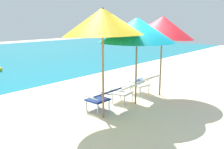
# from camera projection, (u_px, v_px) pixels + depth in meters

# --- Properties ---
(ground_plane) EXTENTS (40.00, 40.00, 0.00)m
(ground_plane) POSITION_uv_depth(u_px,v_px,m) (44.00, 80.00, 9.88)
(ground_plane) COLOR beige
(lounge_chair_left) EXTENTS (0.55, 0.88, 0.68)m
(lounge_chair_left) POSITION_uv_depth(u_px,v_px,m) (102.00, 96.00, 6.38)
(lounge_chair_left) COLOR navy
(lounge_chair_left) RESTS_ON ground_plane
(lounge_chair_center) EXTENTS (0.64, 0.93, 0.68)m
(lounge_chair_center) POSITION_uv_depth(u_px,v_px,m) (127.00, 89.00, 7.03)
(lounge_chair_center) COLOR silver
(lounge_chair_center) RESTS_ON ground_plane
(lounge_chair_right) EXTENTS (0.62, 0.92, 0.68)m
(lounge_chair_right) POSITION_uv_depth(u_px,v_px,m) (144.00, 82.00, 7.89)
(lounge_chair_right) COLOR silver
(lounge_chair_right) RESTS_ON ground_plane
(beach_umbrella_left) EXTENTS (2.12, 2.14, 2.67)m
(beach_umbrella_left) POSITION_uv_depth(u_px,v_px,m) (103.00, 22.00, 5.52)
(beach_umbrella_left) COLOR olive
(beach_umbrella_left) RESTS_ON ground_plane
(beach_umbrella_center) EXTENTS (2.97, 2.97, 2.45)m
(beach_umbrella_center) POSITION_uv_depth(u_px,v_px,m) (137.00, 30.00, 6.59)
(beach_umbrella_center) COLOR olive
(beach_umbrella_center) RESTS_ON ground_plane
(beach_umbrella_right) EXTENTS (2.50, 2.52, 2.54)m
(beach_umbrella_right) POSITION_uv_depth(u_px,v_px,m) (162.00, 27.00, 7.42)
(beach_umbrella_right) COLOR olive
(beach_umbrella_right) RESTS_ON ground_plane
(beach_ball) EXTENTS (0.28, 0.28, 0.28)m
(beach_ball) POSITION_uv_depth(u_px,v_px,m) (141.00, 81.00, 9.09)
(beach_ball) COLOR blue
(beach_ball) RESTS_ON ground_plane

